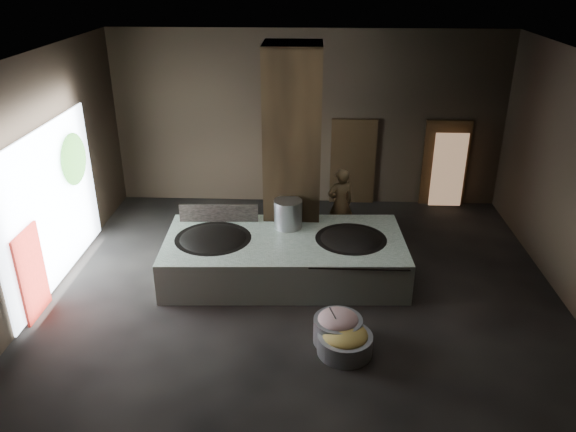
{
  "coord_description": "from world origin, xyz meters",
  "views": [
    {
      "loc": [
        0.12,
        -9.62,
        6.01
      ],
      "look_at": [
        -0.34,
        0.72,
        1.25
      ],
      "focal_mm": 35.0,
      "sensor_mm": 36.0,
      "label": 1
    }
  ],
  "objects_px": {
    "meat_basin": "(338,330)",
    "veg_basin": "(345,344)",
    "wok_left": "(213,242)",
    "wok_right": "(351,243)",
    "cook": "(340,203)",
    "hearth_platform": "(284,257)",
    "stock_pot": "(288,214)"
  },
  "relations": [
    {
      "from": "stock_pot",
      "to": "meat_basin",
      "type": "distance_m",
      "value": 3.07
    },
    {
      "from": "wok_left",
      "to": "meat_basin",
      "type": "relative_size",
      "value": 1.83
    },
    {
      "from": "wok_right",
      "to": "stock_pot",
      "type": "height_order",
      "value": "stock_pot"
    },
    {
      "from": "cook",
      "to": "veg_basin",
      "type": "relative_size",
      "value": 1.82
    },
    {
      "from": "veg_basin",
      "to": "wok_right",
      "type": "bearing_deg",
      "value": 85.13
    },
    {
      "from": "wok_left",
      "to": "wok_right",
      "type": "xyz_separation_m",
      "value": [
        2.8,
        0.1,
        0.0
      ]
    },
    {
      "from": "wok_left",
      "to": "stock_pot",
      "type": "height_order",
      "value": "stock_pot"
    },
    {
      "from": "veg_basin",
      "to": "meat_basin",
      "type": "distance_m",
      "value": 0.31
    },
    {
      "from": "cook",
      "to": "wok_left",
      "type": "bearing_deg",
      "value": 15.86
    },
    {
      "from": "hearth_platform",
      "to": "stock_pot",
      "type": "distance_m",
      "value": 0.9
    },
    {
      "from": "wok_right",
      "to": "hearth_platform",
      "type": "bearing_deg",
      "value": -177.88
    },
    {
      "from": "stock_pot",
      "to": "veg_basin",
      "type": "height_order",
      "value": "stock_pot"
    },
    {
      "from": "stock_pot",
      "to": "veg_basin",
      "type": "xyz_separation_m",
      "value": [
        1.08,
        -3.05,
        -0.96
      ]
    },
    {
      "from": "wok_left",
      "to": "cook",
      "type": "xyz_separation_m",
      "value": [
        2.66,
        1.9,
        0.09
      ]
    },
    {
      "from": "stock_pot",
      "to": "wok_left",
      "type": "bearing_deg",
      "value": -158.2
    },
    {
      "from": "hearth_platform",
      "to": "cook",
      "type": "bearing_deg",
      "value": 54.36
    },
    {
      "from": "meat_basin",
      "to": "wok_left",
      "type": "bearing_deg",
      "value": 138.81
    },
    {
      "from": "hearth_platform",
      "to": "stock_pot",
      "type": "height_order",
      "value": "stock_pot"
    },
    {
      "from": "hearth_platform",
      "to": "wok_right",
      "type": "distance_m",
      "value": 1.39
    },
    {
      "from": "hearth_platform",
      "to": "wok_left",
      "type": "xyz_separation_m",
      "value": [
        -1.45,
        -0.05,
        0.33
      ]
    },
    {
      "from": "veg_basin",
      "to": "cook",
      "type": "bearing_deg",
      "value": 89.03
    },
    {
      "from": "meat_basin",
      "to": "wok_right",
      "type": "bearing_deg",
      "value": 81.81
    },
    {
      "from": "wok_left",
      "to": "veg_basin",
      "type": "xyz_separation_m",
      "value": [
        2.58,
        -2.45,
        -0.58
      ]
    },
    {
      "from": "meat_basin",
      "to": "veg_basin",
      "type": "bearing_deg",
      "value": -68.98
    },
    {
      "from": "wok_right",
      "to": "stock_pot",
      "type": "bearing_deg",
      "value": 158.96
    },
    {
      "from": "cook",
      "to": "meat_basin",
      "type": "height_order",
      "value": "cook"
    },
    {
      "from": "cook",
      "to": "veg_basin",
      "type": "distance_m",
      "value": 4.4
    },
    {
      "from": "wok_left",
      "to": "stock_pot",
      "type": "distance_m",
      "value": 1.66
    },
    {
      "from": "wok_left",
      "to": "veg_basin",
      "type": "bearing_deg",
      "value": -43.47
    },
    {
      "from": "hearth_platform",
      "to": "meat_basin",
      "type": "bearing_deg",
      "value": -67.72
    },
    {
      "from": "cook",
      "to": "wok_right",
      "type": "bearing_deg",
      "value": 74.85
    },
    {
      "from": "hearth_platform",
      "to": "meat_basin",
      "type": "height_order",
      "value": "hearth_platform"
    }
  ]
}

